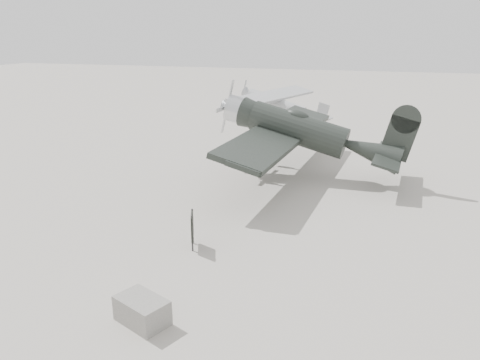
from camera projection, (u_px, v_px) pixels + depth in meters
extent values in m
plane|color=gray|center=(195.00, 211.00, 19.98)|extent=(160.00, 160.00, 0.00)
cylinder|color=black|center=(298.00, 130.00, 24.25)|extent=(5.12, 1.88, 1.60)
cone|color=black|center=(373.00, 135.00, 22.93)|extent=(3.05, 1.65, 1.49)
cylinder|color=silver|center=(236.00, 126.00, 25.45)|extent=(1.11, 1.48, 1.42)
cone|color=silver|center=(224.00, 125.00, 25.68)|extent=(0.44, 0.66, 0.64)
cube|color=silver|center=(226.00, 125.00, 25.66)|extent=(0.08, 0.21, 2.98)
ellipsoid|color=black|center=(295.00, 117.00, 24.11)|extent=(1.30, 0.85, 0.53)
cube|color=black|center=(283.00, 137.00, 24.64)|extent=(3.18, 13.85, 0.25)
cube|color=black|center=(393.00, 135.00, 22.60)|extent=(1.53, 4.87, 0.11)
cube|color=black|center=(399.00, 115.00, 22.24)|extent=(1.38, 0.19, 2.06)
cylinder|color=black|center=(265.00, 172.00, 23.90)|extent=(0.79, 0.23, 0.78)
cylinder|color=black|center=(282.00, 158.00, 26.65)|extent=(0.79, 0.23, 0.78)
cylinder|color=#333333|center=(266.00, 158.00, 23.67)|extent=(0.13, 0.13, 1.60)
cylinder|color=#333333|center=(283.00, 145.00, 26.42)|extent=(0.13, 0.13, 1.60)
cylinder|color=black|center=(398.00, 147.00, 22.66)|extent=(0.26, 0.11, 0.25)
cylinder|color=gray|center=(276.00, 104.00, 37.71)|extent=(5.21, 2.49, 1.08)
cone|color=gray|center=(315.00, 108.00, 35.85)|extent=(1.98, 1.44, 0.98)
cone|color=gray|center=(247.00, 101.00, 39.24)|extent=(0.86, 1.15, 1.02)
cube|color=gray|center=(243.00, 101.00, 39.45)|extent=(0.09, 0.15, 2.16)
cube|color=gray|center=(272.00, 96.00, 37.73)|extent=(4.86, 10.90, 0.18)
cube|color=gray|center=(321.00, 108.00, 35.57)|extent=(1.80, 3.46, 0.08)
cube|color=gray|center=(323.00, 99.00, 35.33)|extent=(0.87, 0.33, 1.28)
cylinder|color=black|center=(261.00, 124.00, 37.73)|extent=(0.57, 0.29, 0.55)
cylinder|color=black|center=(274.00, 120.00, 39.43)|extent=(0.57, 0.29, 0.55)
cylinder|color=#333333|center=(261.00, 117.00, 37.56)|extent=(0.11, 0.11, 1.18)
cylinder|color=#333333|center=(274.00, 113.00, 39.26)|extent=(0.11, 0.11, 1.18)
cylinder|color=black|center=(323.00, 113.00, 35.57)|extent=(0.19, 0.12, 0.18)
cube|color=slate|center=(142.00, 311.00, 12.26)|extent=(1.62, 1.34, 0.70)
cylinder|color=#333333|center=(192.00, 233.00, 16.19)|extent=(0.08, 0.08, 1.33)
cylinder|color=#333333|center=(193.00, 226.00, 16.77)|extent=(0.08, 0.08, 1.33)
cube|color=black|center=(192.00, 226.00, 16.44)|extent=(0.40, 0.88, 0.92)
cube|color=beige|center=(191.00, 224.00, 16.42)|extent=(0.28, 0.67, 0.18)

